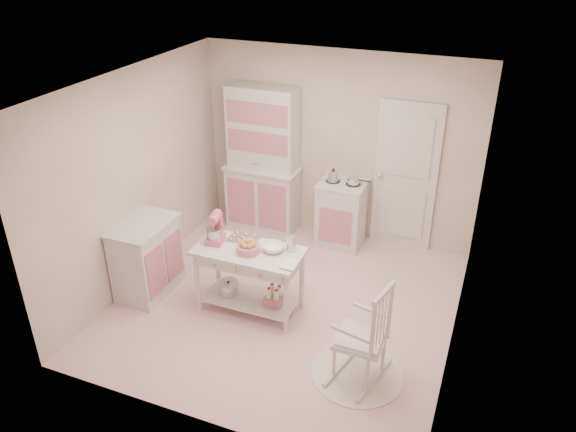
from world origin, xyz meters
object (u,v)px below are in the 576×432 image
(base_cabinet, at_px, (147,258))
(work_table, at_px, (250,280))
(hutch, at_px, (262,160))
(rocking_chair, at_px, (361,331))
(stand_mixer, at_px, (215,229))
(stove, at_px, (342,213))
(bread_basket, at_px, (248,249))

(base_cabinet, xyz_separation_m, work_table, (1.29, 0.11, -0.06))
(hutch, xyz_separation_m, rocking_chair, (2.13, -2.48, -0.49))
(stand_mixer, bearing_deg, stove, 52.84)
(work_table, distance_m, stand_mixer, 0.71)
(hutch, height_order, rocking_chair, hutch)
(hutch, relative_size, bread_basket, 8.32)
(rocking_chair, height_order, work_table, rocking_chair)
(bread_basket, bearing_deg, rocking_chair, -20.27)
(stand_mixer, bearing_deg, rocking_chair, -27.91)
(stove, height_order, rocking_chair, rocking_chair)
(stove, relative_size, work_table, 0.77)
(hutch, height_order, stove, hutch)
(hutch, relative_size, work_table, 1.73)
(hutch, distance_m, base_cabinet, 2.18)
(stove, xyz_separation_m, rocking_chair, (0.93, -2.43, 0.09))
(rocking_chair, relative_size, bread_basket, 4.40)
(hutch, xyz_separation_m, stove, (1.20, -0.05, -0.58))
(base_cabinet, distance_m, stand_mixer, 1.02)
(hutch, height_order, stand_mixer, hutch)
(stove, bearing_deg, rocking_chair, -69.07)
(stand_mixer, bearing_deg, base_cabinet, 178.32)
(bread_basket, bearing_deg, hutch, 109.88)
(base_cabinet, xyz_separation_m, rocking_chair, (2.74, -0.46, 0.09))
(rocking_chair, bearing_deg, bread_basket, 172.95)
(rocking_chair, bearing_deg, stove, 124.16)
(base_cabinet, height_order, bread_basket, base_cabinet)
(hutch, relative_size, rocking_chair, 1.89)
(stove, xyz_separation_m, stand_mixer, (-0.93, -1.83, 0.51))
(bread_basket, bearing_deg, stand_mixer, 170.96)
(base_cabinet, relative_size, stand_mixer, 2.71)
(hutch, xyz_separation_m, stand_mixer, (0.27, -1.88, -0.07))
(rocking_chair, height_order, stand_mixer, stand_mixer)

